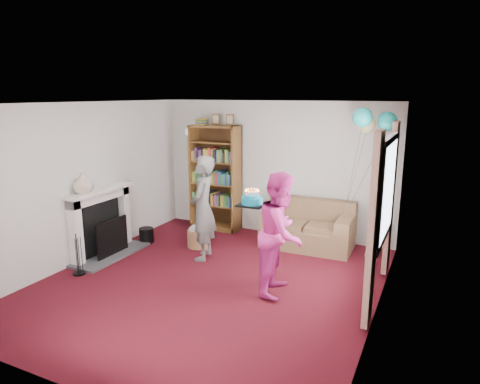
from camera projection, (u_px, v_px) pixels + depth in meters
The scene contains 16 objects.
ground at pixel (210, 283), 6.07m from camera, with size 5.00×5.00×0.00m, color black.
wall_back at pixel (275, 169), 8.00m from camera, with size 4.50×0.02×2.50m, color silver.
wall_left at pixel (84, 183), 6.73m from camera, with size 0.02×5.00×2.50m, color silver.
wall_right at pixel (382, 218), 4.84m from camera, with size 0.02×5.00×2.50m, color silver.
ceiling at pixel (207, 103), 5.51m from camera, with size 4.50×5.00×0.01m, color white.
fireplace at pixel (104, 226), 7.00m from camera, with size 0.55×1.80×1.12m.
window_bay at pixel (384, 208), 5.41m from camera, with size 0.14×2.02×2.20m.
wall_sconce at pixel (190, 132), 8.46m from camera, with size 0.16×0.23×0.16m.
bookcase at pixel (216, 179), 8.35m from camera, with size 0.96×0.42×2.25m.
sofa at pixel (308, 229), 7.47m from camera, with size 1.54×0.81×0.81m.
wicker_basket at pixel (199, 238), 7.48m from camera, with size 0.40×0.40×0.36m.
person_striped at pixel (203, 208), 6.80m from camera, with size 0.61×0.40×1.68m, color black.
person_magenta at pixel (281, 233), 5.64m from camera, with size 0.80×0.62×1.64m, color #CC2884.
birthday_cake at pixel (252, 201), 5.92m from camera, with size 0.36×0.36×0.22m.
balloons at pixel (372, 121), 6.42m from camera, with size 0.71×0.67×1.79m.
mantel_vase at pixel (83, 183), 6.54m from camera, with size 0.31×0.31×0.32m, color beige.
Camera 1 is at (2.80, -4.90, 2.62)m, focal length 32.00 mm.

